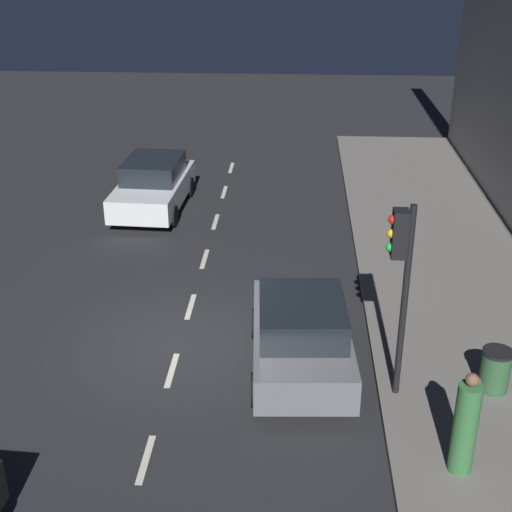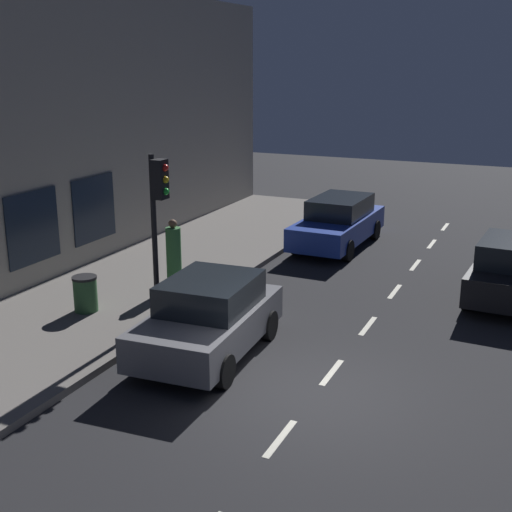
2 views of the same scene
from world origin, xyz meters
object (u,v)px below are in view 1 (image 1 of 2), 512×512
(parked_car_3, at_px, (301,335))
(trash_bin, at_px, (495,370))
(pedestrian_0, at_px, (465,427))
(parked_car_2, at_px, (153,185))
(traffic_light, at_px, (401,263))

(parked_car_3, relative_size, trash_bin, 4.72)
(parked_car_3, distance_m, pedestrian_0, 3.85)
(parked_car_2, height_order, pedestrian_0, pedestrian_0)
(parked_car_2, relative_size, pedestrian_0, 2.33)
(traffic_light, height_order, parked_car_3, traffic_light)
(traffic_light, relative_size, parked_car_2, 0.88)
(parked_car_3, bearing_deg, trash_bin, -13.90)
(trash_bin, bearing_deg, parked_car_2, 131.44)
(traffic_light, height_order, parked_car_2, traffic_light)
(parked_car_3, bearing_deg, pedestrian_0, -52.07)
(pedestrian_0, height_order, trash_bin, pedestrian_0)
(parked_car_2, xyz_separation_m, pedestrian_0, (7.08, -11.43, 0.19))
(traffic_light, height_order, trash_bin, traffic_light)
(parked_car_2, distance_m, parked_car_3, 9.67)
(parked_car_2, xyz_separation_m, trash_bin, (8.13, -9.21, -0.22))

